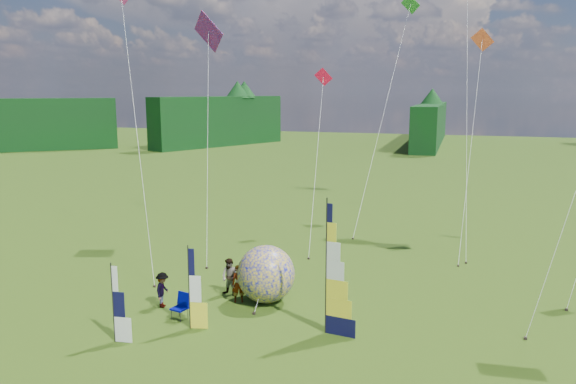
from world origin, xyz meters
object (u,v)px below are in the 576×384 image
(spectator_c, at_px, (163,290))
(kite_whale, at_px, (468,89))
(feather_banner_main, at_px, (326,269))
(spectator_a, at_px, (239,284))
(spectator_d, at_px, (258,270))
(spectator_b, at_px, (230,277))
(side_banner_left, at_px, (189,289))
(side_banner_far, at_px, (113,304))
(camp_chair, at_px, (179,307))
(bol_inflatable, at_px, (266,274))

(spectator_c, bearing_deg, kite_whale, -46.18)
(feather_banner_main, distance_m, spectator_a, 5.34)
(spectator_c, relative_size, spectator_d, 0.93)
(spectator_c, bearing_deg, spectator_b, -54.58)
(side_banner_left, bearing_deg, feather_banner_main, 2.42)
(spectator_d, relative_size, kite_whale, 0.09)
(kite_whale, bearing_deg, side_banner_far, -126.67)
(spectator_c, distance_m, kite_whale, 22.79)
(side_banner_left, height_order, camp_chair, side_banner_left)
(spectator_a, relative_size, kite_whale, 0.09)
(side_banner_far, bearing_deg, side_banner_left, 35.76)
(side_banner_far, height_order, kite_whale, kite_whale)
(spectator_c, xyz_separation_m, kite_whale, (12.62, 16.77, 8.88))
(spectator_b, bearing_deg, bol_inflatable, 5.48)
(side_banner_left, distance_m, side_banner_far, 2.99)
(bol_inflatable, height_order, spectator_b, bol_inflatable)
(bol_inflatable, distance_m, camp_chair, 4.22)
(spectator_b, xyz_separation_m, kite_whale, (10.32, 14.51, 8.79))
(spectator_a, distance_m, spectator_d, 2.13)
(bol_inflatable, xyz_separation_m, kite_whale, (8.40, 14.78, 8.36))
(bol_inflatable, relative_size, spectator_c, 1.66)
(bol_inflatable, distance_m, spectator_d, 2.03)
(spectator_c, bearing_deg, camp_chair, -136.17)
(spectator_b, xyz_separation_m, camp_chair, (-0.90, -3.32, -0.32))
(side_banner_left, distance_m, bol_inflatable, 4.23)
(spectator_b, relative_size, camp_chair, 1.56)
(camp_chair, bearing_deg, kite_whale, 70.51)
(side_banner_far, height_order, spectator_d, side_banner_far)
(spectator_c, bearing_deg, feather_banner_main, -102.99)
(spectator_a, bearing_deg, spectator_c, 179.97)
(bol_inflatable, xyz_separation_m, spectator_a, (-1.18, -0.43, -0.45))
(side_banner_left, height_order, spectator_c, side_banner_left)
(side_banner_far, relative_size, camp_chair, 2.68)
(side_banner_far, distance_m, spectator_d, 8.09)
(bol_inflatable, relative_size, camp_chair, 2.32)
(side_banner_far, height_order, spectator_a, side_banner_far)
(side_banner_far, bearing_deg, camp_chair, 56.35)
(feather_banner_main, distance_m, camp_chair, 6.60)
(side_banner_left, height_order, kite_whale, kite_whale)
(spectator_a, bearing_deg, side_banner_far, -147.08)
(feather_banner_main, distance_m, side_banner_left, 5.62)
(feather_banner_main, relative_size, spectator_c, 3.33)
(spectator_a, height_order, kite_whale, kite_whale)
(spectator_b, distance_m, kite_whale, 19.86)
(feather_banner_main, relative_size, side_banner_left, 1.57)
(feather_banner_main, bearing_deg, bol_inflatable, 152.34)
(spectator_d, bearing_deg, side_banner_far, 112.68)
(spectator_a, bearing_deg, feather_banner_main, -51.50)
(side_banner_left, height_order, side_banner_far, side_banner_left)
(feather_banner_main, bearing_deg, side_banner_left, -158.73)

